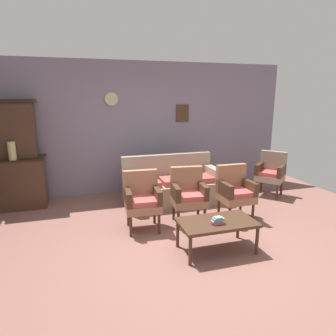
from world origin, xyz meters
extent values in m
plane|color=#84564C|center=(0.00, 0.00, 0.00)|extent=(7.68, 7.68, 0.00)
cube|color=gray|center=(0.00, 2.63, 1.35)|extent=(6.40, 0.06, 2.70)
cube|color=#472D1E|center=(0.90, 2.58, 1.65)|extent=(0.28, 0.02, 0.36)
cylinder|color=beige|center=(-0.60, 2.58, 1.95)|extent=(0.26, 0.03, 0.26)
cube|color=#472D1E|center=(-2.46, 2.25, 0.45)|extent=(1.10, 0.52, 0.90)
cube|color=black|center=(-2.46, 2.25, 0.92)|extent=(1.16, 0.55, 0.03)
cube|color=#472D1E|center=(-2.46, 2.33, 1.41)|extent=(0.90, 0.36, 0.95)
cube|color=black|center=(-2.46, 2.33, 1.92)|extent=(0.99, 0.38, 0.08)
cylinder|color=tan|center=(-2.39, 2.08, 1.09)|extent=(0.13, 0.13, 0.32)
cube|color=gray|center=(0.37, 1.64, 0.21)|extent=(1.82, 0.83, 0.42)
cube|color=gray|center=(0.36, 1.96, 0.66)|extent=(1.81, 0.19, 0.48)
cube|color=gray|center=(1.19, 1.65, 0.54)|extent=(0.17, 0.80, 0.24)
cube|color=gray|center=(-0.45, 1.63, 0.54)|extent=(0.17, 0.80, 0.24)
cube|color=#B74C47|center=(0.89, 1.61, 0.47)|extent=(0.48, 0.57, 0.10)
cube|color=#B74C47|center=(0.37, 1.60, 0.47)|extent=(0.48, 0.57, 0.10)
cube|color=#B74C47|center=(-0.15, 1.59, 0.47)|extent=(0.48, 0.57, 0.10)
cube|color=#9E6B4C|center=(-0.41, 0.64, 0.38)|extent=(0.55, 0.51, 0.12)
cube|color=#B74C47|center=(-0.41, 0.62, 0.47)|extent=(0.47, 0.44, 0.10)
cube|color=#9E6B4C|center=(-0.39, 0.84, 0.67)|extent=(0.53, 0.13, 0.46)
cube|color=#472D1E|center=(-0.19, 0.62, 0.55)|extent=(0.11, 0.48, 0.22)
cube|color=#472D1E|center=(-0.63, 0.65, 0.55)|extent=(0.11, 0.48, 0.22)
cylinder|color=#472D1E|center=(-0.21, 0.43, 0.16)|extent=(0.04, 0.04, 0.32)
cylinder|color=#472D1E|center=(-0.63, 0.46, 0.16)|extent=(0.04, 0.04, 0.32)
cylinder|color=#472D1E|center=(-0.19, 0.81, 0.16)|extent=(0.04, 0.04, 0.32)
cylinder|color=#472D1E|center=(-0.60, 0.84, 0.16)|extent=(0.04, 0.04, 0.32)
cube|color=#9E6B4C|center=(0.34, 0.65, 0.38)|extent=(0.57, 0.54, 0.12)
cube|color=#B74C47|center=(0.34, 0.63, 0.47)|extent=(0.49, 0.46, 0.10)
cube|color=#9E6B4C|center=(0.37, 0.85, 0.67)|extent=(0.53, 0.16, 0.46)
cube|color=#472D1E|center=(0.56, 0.63, 0.55)|extent=(0.14, 0.49, 0.22)
cube|color=#472D1E|center=(0.12, 0.68, 0.55)|extent=(0.14, 0.49, 0.22)
cylinder|color=#472D1E|center=(0.53, 0.44, 0.16)|extent=(0.04, 0.04, 0.32)
cylinder|color=#472D1E|center=(0.11, 0.49, 0.16)|extent=(0.04, 0.04, 0.32)
cylinder|color=#472D1E|center=(0.57, 0.82, 0.16)|extent=(0.04, 0.04, 0.32)
cylinder|color=#472D1E|center=(0.16, 0.87, 0.16)|extent=(0.04, 0.04, 0.32)
cube|color=#9E6B4C|center=(1.14, 0.58, 0.38)|extent=(0.52, 0.48, 0.12)
cube|color=#B74C47|center=(1.14, 0.56, 0.47)|extent=(0.45, 0.41, 0.10)
cube|color=#9E6B4C|center=(1.14, 0.78, 0.67)|extent=(0.52, 0.10, 0.46)
cube|color=#472D1E|center=(1.36, 0.58, 0.55)|extent=(0.08, 0.48, 0.22)
cube|color=#472D1E|center=(0.92, 0.58, 0.55)|extent=(0.08, 0.48, 0.22)
cylinder|color=#472D1E|center=(1.35, 0.39, 0.16)|extent=(0.04, 0.04, 0.32)
cylinder|color=#472D1E|center=(0.93, 0.39, 0.16)|extent=(0.04, 0.04, 0.32)
cylinder|color=#472D1E|center=(1.35, 0.77, 0.16)|extent=(0.04, 0.04, 0.32)
cylinder|color=#472D1E|center=(0.93, 0.77, 0.16)|extent=(0.04, 0.04, 0.32)
cube|color=gray|center=(2.42, 1.49, 0.38)|extent=(0.70, 0.71, 0.12)
cube|color=#B74C47|center=(2.41, 1.47, 0.47)|extent=(0.60, 0.60, 0.10)
cube|color=gray|center=(2.58, 1.62, 0.67)|extent=(0.41, 0.46, 0.46)
cube|color=#472D1E|center=(2.57, 1.32, 0.55)|extent=(0.42, 0.37, 0.22)
cube|color=#472D1E|center=(2.28, 1.66, 0.55)|extent=(0.42, 0.37, 0.22)
cylinder|color=#472D1E|center=(2.42, 1.20, 0.16)|extent=(0.04, 0.04, 0.32)
cylinder|color=#472D1E|center=(2.14, 1.52, 0.16)|extent=(0.04, 0.04, 0.32)
cylinder|color=#472D1E|center=(2.70, 1.45, 0.16)|extent=(0.04, 0.04, 0.32)
cylinder|color=#472D1E|center=(2.43, 1.77, 0.16)|extent=(0.04, 0.04, 0.32)
cube|color=#472D1E|center=(0.39, -0.27, 0.40)|extent=(1.00, 0.56, 0.04)
cylinder|color=#472D1E|center=(-0.07, -0.03, 0.19)|extent=(0.04, 0.04, 0.38)
cylinder|color=#472D1E|center=(0.85, -0.03, 0.19)|extent=(0.04, 0.04, 0.38)
cylinder|color=#472D1E|center=(-0.07, -0.51, 0.19)|extent=(0.04, 0.04, 0.38)
cylinder|color=#472D1E|center=(0.85, -0.51, 0.19)|extent=(0.04, 0.04, 0.38)
cube|color=#DD569C|center=(0.35, -0.34, 0.43)|extent=(0.13, 0.10, 0.02)
cube|color=#A57975|center=(0.34, -0.35, 0.46)|extent=(0.14, 0.07, 0.02)
cube|color=#5E9A98|center=(0.36, -0.35, 0.48)|extent=(0.15, 0.08, 0.03)
cube|color=gray|center=(0.35, -0.35, 0.51)|extent=(0.10, 0.09, 0.02)
camera|label=1|loc=(-1.27, -3.54, 2.01)|focal=31.82mm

